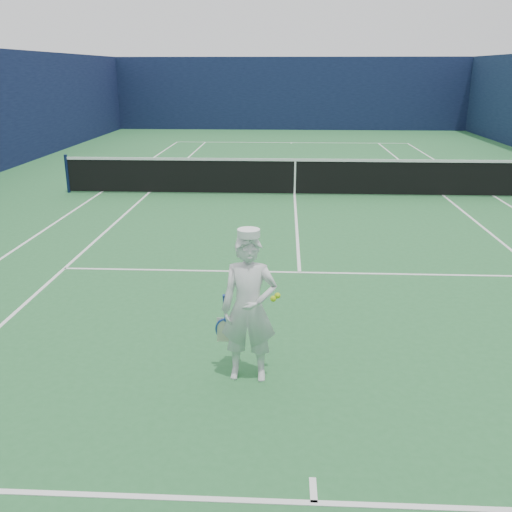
{
  "coord_description": "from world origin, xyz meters",
  "views": [
    {
      "loc": [
        -0.28,
        -15.64,
        3.32
      ],
      "look_at": [
        -0.65,
        -8.42,
        0.95
      ],
      "focal_mm": 40.0,
      "sensor_mm": 36.0,
      "label": 1
    }
  ],
  "objects": [
    {
      "name": "windscreen_fence",
      "position": [
        0.0,
        0.0,
        2.0
      ],
      "size": [
        20.12,
        36.12,
        4.0
      ],
      "color": "#0E1635",
      "rests_on": "ground"
    },
    {
      "name": "ground",
      "position": [
        0.0,
        0.0,
        0.0
      ],
      "size": [
        80.0,
        80.0,
        0.0
      ],
      "primitive_type": "plane",
      "color": "#276835",
      "rests_on": "ground"
    },
    {
      "name": "tennis_player",
      "position": [
        -0.65,
        -9.92,
        0.85
      ],
      "size": [
        0.76,
        0.47,
        1.74
      ],
      "rotation": [
        0.0,
        0.0,
        -0.03
      ],
      "color": "silver",
      "rests_on": "ground"
    },
    {
      "name": "tennis_net",
      "position": [
        0.0,
        0.0,
        0.55
      ],
      "size": [
        12.88,
        0.09,
        1.07
      ],
      "color": "#141E4C",
      "rests_on": "ground"
    },
    {
      "name": "court_markings",
      "position": [
        0.0,
        0.0,
        0.0
      ],
      "size": [
        11.03,
        23.83,
        0.01
      ],
      "color": "white",
      "rests_on": "ground"
    }
  ]
}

